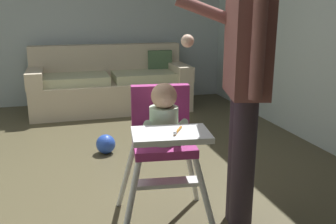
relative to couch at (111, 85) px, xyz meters
The scene contains 6 objects.
ground 2.51m from the couch, 103.16° to the right, with size 6.29×7.41×0.10m, color #4D462E.
wall_far 1.26m from the couch, 137.37° to the left, with size 5.49×0.06×2.66m, color #AEBCBB.
couch is the anchor object (origin of this frame).
high_chair 3.03m from the couch, 91.46° to the right, with size 0.68×0.78×0.92m.
adult_standing 3.21m from the couch, 83.16° to the right, with size 0.50×0.58×1.62m.
toy_ball 1.71m from the couch, 99.50° to the right, with size 0.18×0.18×0.18m, color #284CB7.
Camera 1 is at (-0.07, -2.64, 1.31)m, focal length 40.05 mm.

